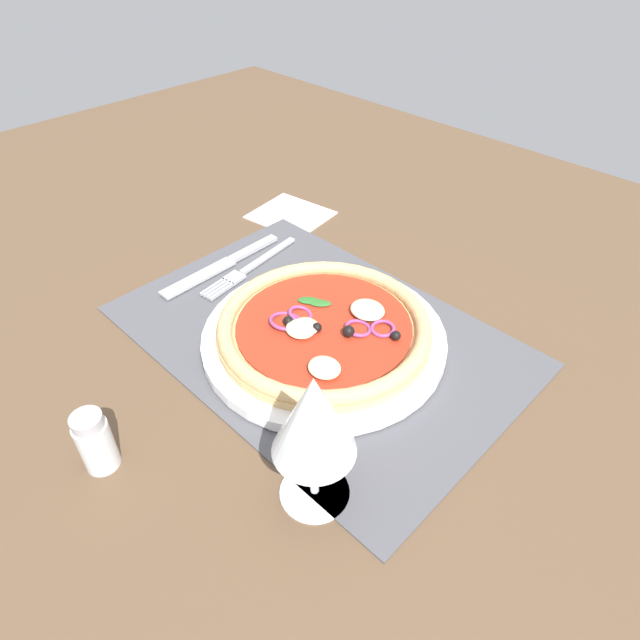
# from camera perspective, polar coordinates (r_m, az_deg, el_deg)

# --- Properties ---
(ground_plane) EXTENTS (1.90, 1.40, 0.02)m
(ground_plane) POSITION_cam_1_polar(r_m,az_deg,el_deg) (0.67, -0.31, -2.41)
(ground_plane) COLOR brown
(placemat) EXTENTS (0.48, 0.32, 0.00)m
(placemat) POSITION_cam_1_polar(r_m,az_deg,el_deg) (0.66, -0.31, -1.51)
(placemat) COLOR #4C4C51
(placemat) RESTS_ON ground_plane
(plate) EXTENTS (0.29, 0.29, 0.01)m
(plate) POSITION_cam_1_polar(r_m,az_deg,el_deg) (0.64, 0.41, -1.83)
(plate) COLOR white
(plate) RESTS_ON placemat
(pizza) EXTENTS (0.25, 0.25, 0.03)m
(pizza) POSITION_cam_1_polar(r_m,az_deg,el_deg) (0.63, 0.45, -0.66)
(pizza) COLOR tan
(pizza) RESTS_ON plate
(fork) EXTENTS (0.04, 0.18, 0.00)m
(fork) POSITION_cam_1_polar(r_m,az_deg,el_deg) (0.77, -7.64, 5.25)
(fork) COLOR #B2B5BA
(fork) RESTS_ON placemat
(knife) EXTENTS (0.02, 0.20, 0.01)m
(knife) POSITION_cam_1_polar(r_m,az_deg,el_deg) (0.78, -10.27, 5.63)
(knife) COLOR #B2B5BA
(knife) RESTS_ON placemat
(wine_glass) EXTENTS (0.07, 0.07, 0.15)m
(wine_glass) POSITION_cam_1_polar(r_m,az_deg,el_deg) (0.44, -0.65, -10.48)
(wine_glass) COLOR silver
(wine_glass) RESTS_ON ground_plane
(napkin) EXTENTS (0.13, 0.12, 0.00)m
(napkin) POSITION_cam_1_polar(r_m,az_deg,el_deg) (0.91, -3.08, 10.95)
(napkin) COLOR white
(napkin) RESTS_ON ground_plane
(pepper_shaker) EXTENTS (0.03, 0.03, 0.07)m
(pepper_shaker) POSITION_cam_1_polar(r_m,az_deg,el_deg) (0.55, -22.42, -11.68)
(pepper_shaker) COLOR silver
(pepper_shaker) RESTS_ON ground_plane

